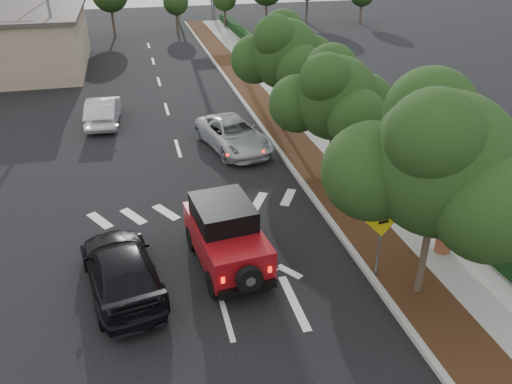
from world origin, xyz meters
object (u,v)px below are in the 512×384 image
object	(u,v)px
black_suv_oncoming	(121,269)
silver_suv_ahead	(233,135)
red_jeep	(225,233)
speed_hump_sign	(382,228)

from	to	relation	value
black_suv_oncoming	silver_suv_ahead	bearing A→B (deg)	-129.23
red_jeep	black_suv_oncoming	xyz separation A→B (m)	(-3.18, -0.58, -0.38)
silver_suv_ahead	red_jeep	bearing A→B (deg)	-116.39
silver_suv_ahead	black_suv_oncoming	size ratio (longest dim) A/B	1.05
red_jeep	speed_hump_sign	world-z (taller)	speed_hump_sign
silver_suv_ahead	black_suv_oncoming	bearing A→B (deg)	-132.15
speed_hump_sign	red_jeep	bearing A→B (deg)	151.32
red_jeep	silver_suv_ahead	bearing A→B (deg)	70.30
black_suv_oncoming	red_jeep	bearing A→B (deg)	-179.75
silver_suv_ahead	speed_hump_sign	xyz separation A→B (m)	(2.19, -10.82, 1.06)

